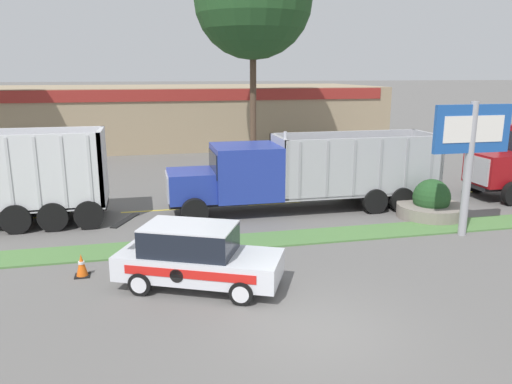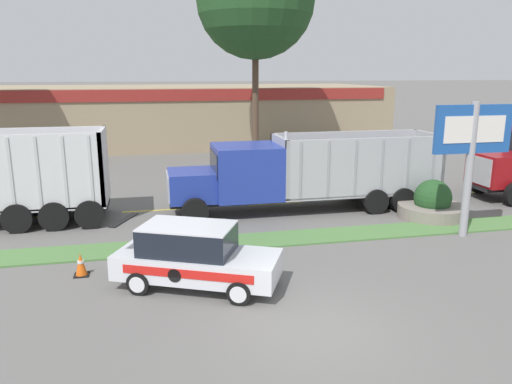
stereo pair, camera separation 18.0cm
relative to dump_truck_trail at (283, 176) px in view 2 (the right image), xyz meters
name	(u,v)px [view 2 (the right image)]	position (x,y,z in m)	size (l,w,h in m)	color
ground_plane	(317,330)	(-1.86, -9.84, -1.48)	(600.00, 600.00, 0.00)	slate
grass_verge	(258,240)	(-1.86, -3.59, -1.45)	(120.00, 1.52, 0.06)	#517F42
centre_line_3	(14,218)	(-10.81, 1.17, -1.48)	(2.40, 0.14, 0.01)	yellow
centre_line_4	(151,210)	(-5.41, 1.17, -1.48)	(2.40, 0.14, 0.01)	yellow
centre_line_5	(275,204)	(-0.01, 1.17, -1.48)	(2.40, 0.14, 0.01)	yellow
centre_line_6	(388,197)	(5.39, 1.17, -1.48)	(2.40, 0.14, 0.01)	yellow
centre_line_7	(490,192)	(10.79, 1.17, -1.48)	(2.40, 0.14, 0.01)	yellow
dump_truck_trail	(283,176)	(0.00, 0.00, 0.00)	(11.41, 2.79, 3.43)	black
rally_car	(194,256)	(-4.32, -6.84, -0.61)	(4.70, 3.40, 1.77)	silver
store_sign_post	(472,142)	(5.43, -4.54, 1.87)	(2.86, 0.28, 4.73)	#9E9EA3
stone_planter	(432,205)	(5.58, -2.23, -0.97)	(2.67, 2.67, 1.55)	gray
traffic_cone	(81,265)	(-7.45, -5.42, -1.15)	(0.42, 0.42, 0.67)	black
store_building_backdrop	(134,115)	(-6.48, 22.03, 0.80)	(39.30, 12.10, 4.56)	#9E896B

